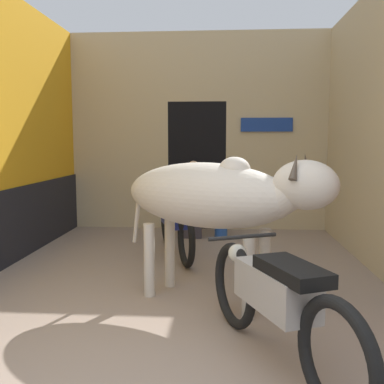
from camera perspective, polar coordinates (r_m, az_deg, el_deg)
wall_back_with_doorway at (r=8.09m, az=0.84°, el=6.05°), size 4.43×0.93×3.40m
cow at (r=4.20m, az=3.18°, el=-0.58°), size 2.11×1.43×1.46m
motorcycle_near at (r=3.22m, az=10.55°, el=-13.28°), size 0.92×1.92×0.81m
motorcycle_far at (r=6.09m, az=-2.07°, el=-3.74°), size 0.77×1.89×0.81m
shopkeeper_seated at (r=7.23m, az=0.17°, el=-0.65°), size 0.41×0.33×1.23m
plastic_stool at (r=7.29m, az=3.72°, el=-3.77°), size 0.29×0.29×0.46m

